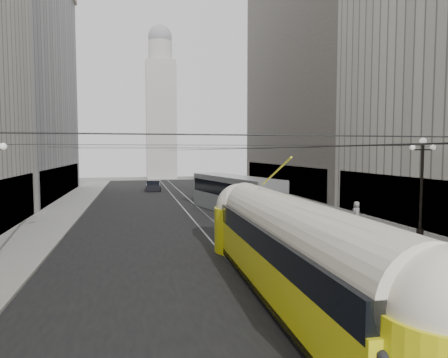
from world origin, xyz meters
name	(u,v)px	position (x,y,z in m)	size (l,w,h in m)	color
road	(195,212)	(0.00, 32.50, 0.00)	(20.00, 85.00, 0.02)	black
sidewalk_left	(65,210)	(-12.00, 36.00, 0.07)	(4.00, 72.00, 0.15)	gray
sidewalk_right	(300,203)	(12.00, 36.00, 0.07)	(4.00, 72.00, 0.15)	gray
rail_left	(187,212)	(-0.75, 32.50, 0.00)	(0.12, 85.00, 0.04)	gray
rail_right	(203,212)	(0.75, 32.50, 0.00)	(0.12, 85.00, 0.04)	gray
building_left_far	(7,78)	(-19.99, 48.00, 14.31)	(12.60, 28.60, 28.60)	#999999
building_right_far	(320,75)	(20.00, 48.00, 16.31)	(12.60, 32.60, 32.60)	#514C47
distant_tower	(161,106)	(0.00, 80.00, 14.97)	(6.00, 6.00, 31.36)	#B2AFA8
lamppost_right_mid	(422,181)	(12.60, 18.00, 3.74)	(1.86, 0.44, 6.37)	black
catenary	(197,149)	(0.12, 31.49, 5.88)	(25.00, 72.00, 0.23)	black
streetcar	(293,249)	(0.50, 9.97, 1.90)	(3.14, 17.76, 3.90)	yellow
city_bus	(234,193)	(3.46, 31.02, 1.85)	(5.68, 13.71, 3.38)	#ACB0B2
sedan_white_far	(214,190)	(4.67, 47.07, 0.61)	(2.30, 4.49, 1.36)	silver
sedan_dark_far	(153,186)	(-2.86, 53.89, 0.69)	(2.28, 4.91, 1.51)	black
pedestrian_sidewalk_right	(356,213)	(10.89, 22.79, 1.02)	(0.85, 0.52, 1.74)	slate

